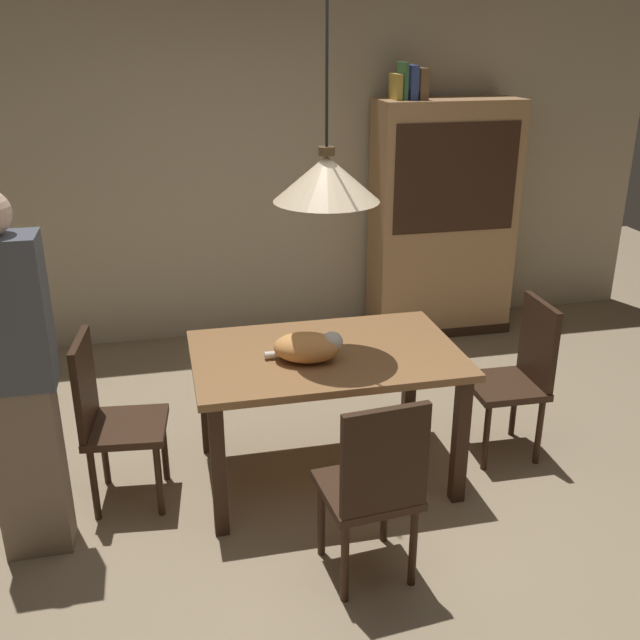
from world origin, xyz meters
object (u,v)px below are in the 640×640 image
Objects in this scene: cat_sleeping at (309,347)px; hutch_bookcase at (442,224)px; pendant_lamp at (327,178)px; person_standing at (15,382)px; chair_near_front at (374,484)px; chair_left_side at (109,414)px; book_yellow_short at (396,87)px; book_brown_thick at (419,83)px; book_green_slim at (402,81)px; dining_table at (326,369)px; chair_right_side at (518,372)px; book_blue_wide at (410,82)px.

hutch_bookcase is (1.50, 1.98, 0.06)m from cat_sleeping.
person_standing is at bearing -168.80° from pendant_lamp.
pendant_lamp reaches higher than chair_near_front.
book_yellow_short is at bearing 42.02° from chair_left_side.
book_brown_thick reaches higher than chair_left_side.
book_green_slim reaches higher than chair_near_front.
chair_left_side is 3.29m from book_brown_thick.
hutch_bookcase is at bearing 36.77° from chair_left_side.
hutch_bookcase is (1.39, 1.89, 0.24)m from dining_table.
cat_sleeping is at bearing -175.85° from chair_right_side.
chair_right_side is 0.50× the size of hutch_bookcase.
book_yellow_short is 0.12× the size of person_standing.
cat_sleeping is (-1.24, -0.09, 0.32)m from chair_right_side.
hutch_bookcase is 1.10m from book_brown_thick.
pendant_lamp reaches higher than chair_right_side.
book_green_slim reaches higher than book_blue_wide.
cat_sleeping is at bearing -120.77° from book_blue_wide.
pendant_lamp is at bearing 90.49° from chair_near_front.
hutch_bookcase reaches higher than cat_sleeping.
person_standing is at bearing -171.64° from cat_sleeping.
chair_near_front is 3.26m from book_yellow_short.
chair_near_front is 4.65× the size of book_yellow_short.
book_green_slim reaches higher than chair_right_side.
book_blue_wide is at bearing 180.00° from book_brown_thick.
cat_sleeping is 2.49m from hutch_bookcase.
hutch_bookcase is at bearing -0.35° from book_brown_thick.
dining_table is at bearing -0.43° from chair_left_side.
book_blue_wide reaches higher than cat_sleeping.
person_standing reaches higher than chair_near_front.
dining_table is at bearing -121.20° from book_brown_thick.
dining_table is 1.14m from chair_right_side.
book_blue_wide is 3.53m from person_standing.
book_green_slim is at bearing 180.00° from book_blue_wide.
cat_sleeping is 0.22× the size of hutch_bookcase.
chair_near_front is at bearing -37.98° from chair_left_side.
book_brown_thick reaches higher than cat_sleeping.
chair_near_front is at bearing -89.51° from dining_table.
book_yellow_short is at bearing 180.00° from book_brown_thick.
book_brown_thick is at bearing 57.65° from cat_sleeping.
chair_right_side is 0.54× the size of person_standing.
pendant_lamp is 0.75× the size of person_standing.
book_yellow_short is (-0.43, 0.00, 1.05)m from hutch_bookcase.
pendant_lamp is at bearing 39.75° from cat_sleeping.
chair_left_side reaches higher than cat_sleeping.
pendant_lamp reaches higher than dining_table.
book_green_slim is (1.01, 1.89, 0.32)m from pendant_lamp.
chair_near_front is at bearing -89.51° from pendant_lamp.
person_standing reaches higher than dining_table.
book_brown_thick is at bearing 39.80° from person_standing.
hutch_bookcase is 7.71× the size of book_brown_thick.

